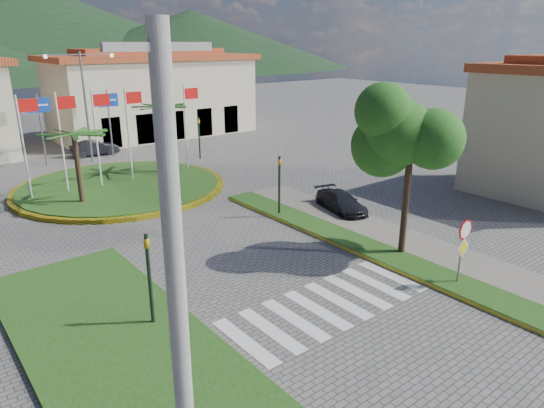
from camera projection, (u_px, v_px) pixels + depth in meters
ground at (424, 363)px, 13.76m from camera, size 160.00×160.00×0.00m
sidewalk_right at (472, 275)px, 18.76m from camera, size 4.00×28.00×0.15m
verge_right at (455, 284)px, 18.05m from camera, size 1.60×28.00×0.18m
median_left at (121, 346)px, 14.34m from camera, size 5.00×14.00×0.18m
crosswalk at (325, 306)px, 16.73m from camera, size 8.00×3.00×0.01m
roundabout_island at (121, 186)px, 30.02m from camera, size 12.70×12.70×6.00m
stop_sign at (463, 241)px, 17.54m from camera, size 0.80×0.11×2.65m
deciduous_tree at (412, 135)px, 19.07m from camera, size 3.60×3.60×6.80m
utility_pole at (178, 311)px, 7.90m from camera, size 0.32×0.32×9.00m
traffic_light_left at (149, 272)px, 14.89m from camera, size 0.15×0.18×3.20m
traffic_light_right at (279, 180)px, 24.70m from camera, size 0.15×0.18×3.20m
traffic_light_far at (199, 134)px, 37.15m from camera, size 0.18×0.15×3.20m
direction_sign_west at (40, 118)px, 34.42m from camera, size 1.60×0.14×5.20m
direction_sign_east at (109, 112)px, 37.37m from camera, size 1.60×0.14×5.20m
street_lamp_centre at (85, 102)px, 35.17m from camera, size 4.80×0.16×8.00m
building_right at (152, 94)px, 46.60m from camera, size 19.08×9.54×8.05m
hill_far_east at (193, 40)px, 152.33m from camera, size 120.00×120.00×18.00m
car_dark_b at (95, 148)px, 38.66m from camera, size 3.75×1.54×1.21m
car_side_right at (341, 202)px, 25.76m from camera, size 2.35×3.94×1.07m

